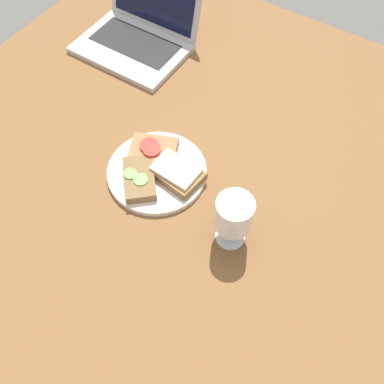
# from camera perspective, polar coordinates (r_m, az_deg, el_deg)

# --- Properties ---
(wooden_table) EXTENTS (1.40, 1.40, 0.03)m
(wooden_table) POSITION_cam_1_polar(r_m,az_deg,el_deg) (1.01, -1.23, 1.68)
(wooden_table) COLOR brown
(wooden_table) RESTS_ON ground
(plate) EXTENTS (0.23, 0.23, 0.01)m
(plate) POSITION_cam_1_polar(r_m,az_deg,el_deg) (1.00, -4.69, 2.68)
(plate) COLOR silver
(plate) RESTS_ON wooden_table
(sandwich_with_cheese) EXTENTS (0.13, 0.09, 0.03)m
(sandwich_with_cheese) POSITION_cam_1_polar(r_m,az_deg,el_deg) (0.97, -2.12, 2.65)
(sandwich_with_cheese) COLOR brown
(sandwich_with_cheese) RESTS_ON plate
(sandwich_with_tomato) EXTENTS (0.13, 0.12, 0.03)m
(sandwich_with_tomato) POSITION_cam_1_polar(r_m,az_deg,el_deg) (1.01, -5.20, 5.55)
(sandwich_with_tomato) COLOR #937047
(sandwich_with_tomato) RESTS_ON plate
(sandwich_with_cucumber) EXTENTS (0.13, 0.13, 0.03)m
(sandwich_with_cucumber) POSITION_cam_1_polar(r_m,az_deg,el_deg) (0.97, -7.04, 1.78)
(sandwich_with_cucumber) COLOR brown
(sandwich_with_cucumber) RESTS_ON plate
(wine_glass) EXTENTS (0.08, 0.08, 0.14)m
(wine_glass) POSITION_cam_1_polar(r_m,az_deg,el_deg) (0.84, 5.59, -3.16)
(wine_glass) COLOR white
(wine_glass) RESTS_ON wooden_table
(laptop) EXTENTS (0.30, 0.26, 0.20)m
(laptop) POSITION_cam_1_polar(r_m,az_deg,el_deg) (1.31, -7.12, 20.47)
(laptop) COLOR #ADAFB5
(laptop) RESTS_ON wooden_table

